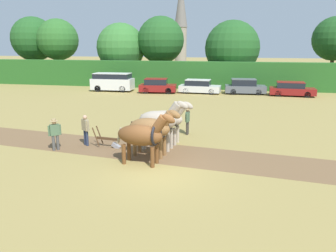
{
  "coord_description": "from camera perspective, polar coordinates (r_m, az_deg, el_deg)",
  "views": [
    {
      "loc": [
        2.96,
        -12.34,
        5.16
      ],
      "look_at": [
        -0.35,
        3.49,
        1.1
      ],
      "focal_mm": 35.0,
      "sensor_mm": 36.0,
      "label": 1
    }
  ],
  "objects": [
    {
      "name": "tree_center",
      "position": [
        44.5,
        -1.26,
        14.73
      ],
      "size": [
        6.14,
        6.14,
        8.74
      ],
      "color": "brown",
      "rests_on": "ground"
    },
    {
      "name": "parked_car_center_left",
      "position": [
        35.64,
        5.47,
        6.84
      ],
      "size": [
        4.46,
        2.04,
        1.46
      ],
      "rotation": [
        0.0,
        0.0,
        -0.06
      ],
      "color": "silver",
      "rests_on": "ground"
    },
    {
      "name": "tree_far_left",
      "position": [
        52.12,
        -22.37,
        13.81
      ],
      "size": [
        6.24,
        6.24,
        8.97
      ],
      "color": "#423323",
      "rests_on": "ground"
    },
    {
      "name": "parked_car_center_right",
      "position": [
        35.79,
        20.72,
        6.02
      ],
      "size": [
        4.52,
        2.01,
        1.45
      ],
      "rotation": [
        0.0,
        0.0,
        -0.06
      ],
      "color": "maroon",
      "rests_on": "ground"
    },
    {
      "name": "draft_horse_lead_right",
      "position": [
        15.23,
        -2.89,
        -0.37
      ],
      "size": [
        2.67,
        1.21,
        2.37
      ],
      "rotation": [
        0.0,
        0.0,
        -0.12
      ],
      "color": "brown",
      "rests_on": "ground"
    },
    {
      "name": "plow",
      "position": [
        17.05,
        -10.15,
        -2.66
      ],
      "size": [
        1.51,
        0.5,
        1.13
      ],
      "rotation": [
        0.0,
        0.0,
        -0.12
      ],
      "color": "#4C331E",
      "rests_on": "ground"
    },
    {
      "name": "draft_horse_lead_left",
      "position": [
        14.24,
        -4.48,
        -1.59
      ],
      "size": [
        2.8,
        1.2,
        2.41
      ],
      "rotation": [
        0.0,
        0.0,
        -0.12
      ],
      "color": "brown",
      "rests_on": "ground"
    },
    {
      "name": "tree_right",
      "position": [
        45.44,
        27.05,
        13.37
      ],
      "size": [
        5.25,
        5.25,
        8.41
      ],
      "color": "#4C3823",
      "rests_on": "ground"
    },
    {
      "name": "draft_horse_trail_left",
      "position": [
        16.22,
        -1.44,
        0.97
      ],
      "size": [
        2.68,
        1.22,
        2.6
      ],
      "rotation": [
        0.0,
        0.0,
        -0.12
      ],
      "color": "#B2A38E",
      "rests_on": "ground"
    },
    {
      "name": "hedgerow",
      "position": [
        39.28,
        7.52,
        8.74
      ],
      "size": [
        65.83,
        1.62,
        3.16
      ],
      "primitive_type": "cube",
      "color": "#286023",
      "rests_on": "ground"
    },
    {
      "name": "tree_center_left",
      "position": [
        45.73,
        -8.22,
        13.39
      ],
      "size": [
        6.45,
        6.45,
        7.94
      ],
      "color": "#4C3823",
      "rests_on": "ground"
    },
    {
      "name": "parked_car_left",
      "position": [
        35.77,
        -1.87,
        6.99
      ],
      "size": [
        4.11,
        2.24,
        1.55
      ],
      "rotation": [
        0.0,
        0.0,
        0.11
      ],
      "color": "maroon",
      "rests_on": "ground"
    },
    {
      "name": "ground_plane",
      "position": [
        13.7,
        -1.58,
        -8.05
      ],
      "size": [
        240.0,
        240.0,
        0.0
      ],
      "primitive_type": "plane",
      "color": "#998447"
    },
    {
      "name": "parked_car_center",
      "position": [
        35.88,
        13.2,
        6.67
      ],
      "size": [
        4.31,
        2.13,
        1.59
      ],
      "rotation": [
        0.0,
        0.0,
        0.07
      ],
      "color": "#565B66",
      "rests_on": "ground"
    },
    {
      "name": "farmer_beside_team",
      "position": [
        19.06,
        3.42,
        1.25
      ],
      "size": [
        0.4,
        0.64,
        1.61
      ],
      "rotation": [
        0.0,
        0.0,
        -0.02
      ],
      "color": "#38332D",
      "rests_on": "ground"
    },
    {
      "name": "plowed_furrow_strip",
      "position": [
        18.69,
        -18.1,
        -2.65
      ],
      "size": [
        36.0,
        7.11,
        0.01
      ],
      "primitive_type": "cube",
      "rotation": [
        0.0,
        0.0,
        -0.12
      ],
      "color": "brown",
      "rests_on": "ground"
    },
    {
      "name": "parked_van",
      "position": [
        37.64,
        -9.63,
        7.61
      ],
      "size": [
        4.66,
        2.15,
        2.01
      ],
      "rotation": [
        0.0,
        0.0,
        0.03
      ],
      "color": "silver",
      "rests_on": "ground"
    },
    {
      "name": "church_spire",
      "position": [
        80.6,
        2.26,
        17.85
      ],
      "size": [
        3.08,
        3.08,
        19.99
      ],
      "color": "gray",
      "rests_on": "ground"
    },
    {
      "name": "tree_left",
      "position": [
        49.15,
        -18.64,
        14.05
      ],
      "size": [
        5.63,
        5.63,
        8.57
      ],
      "color": "#423323",
      "rests_on": "ground"
    },
    {
      "name": "tree_center_right",
      "position": [
        42.99,
        11.1,
        13.18
      ],
      "size": [
        6.84,
        6.84,
        8.1
      ],
      "color": "#423323",
      "rests_on": "ground"
    },
    {
      "name": "farmer_onlooker_left",
      "position": [
        17.11,
        -19.12,
        -1.06
      ],
      "size": [
        0.49,
        0.46,
        1.6
      ],
      "rotation": [
        0.0,
        0.0,
        -0.82
      ],
      "color": "#4C4C4C",
      "rests_on": "ground"
    },
    {
      "name": "farmer_at_plow",
      "position": [
        17.47,
        -14.17,
        -0.34
      ],
      "size": [
        0.54,
        0.45,
        1.62
      ],
      "rotation": [
        0.0,
        0.0,
        0.92
      ],
      "color": "#28334C",
      "rests_on": "ground"
    },
    {
      "name": "draft_horse_trail_right",
      "position": [
        17.28,
        -0.17,
        1.27
      ],
      "size": [
        2.64,
        1.14,
        2.38
      ],
      "rotation": [
        0.0,
        0.0,
        -0.12
      ],
      "color": "#B2A38E",
      "rests_on": "ground"
    }
  ]
}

